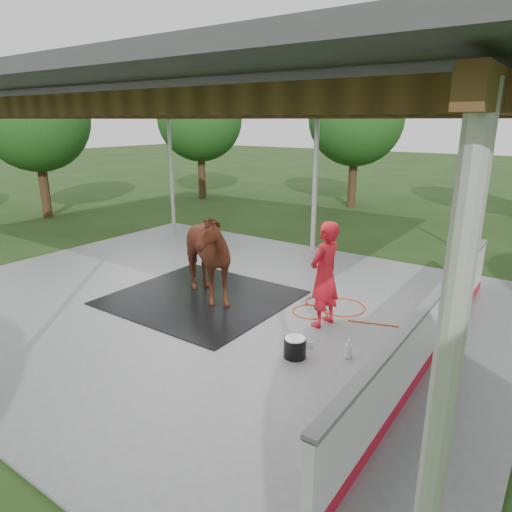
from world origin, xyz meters
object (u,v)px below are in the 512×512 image
Objects in this scene: horse at (200,254)px; handler at (325,274)px; wash_bucket at (295,347)px; dasher_board at (431,330)px.

handler is at bearing -58.27° from horse.
horse is 2.76m from handler.
handler is 1.60m from wash_bucket.
handler is (-2.00, 0.26, 0.45)m from dasher_board.
dasher_board is 22.07× the size of wash_bucket.
horse is 3.22m from wash_bucket.
handler reaches higher than wash_bucket.
horse is at bearing 160.56° from wash_bucket.
handler reaches higher than horse.
horse is 6.35× the size of wash_bucket.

